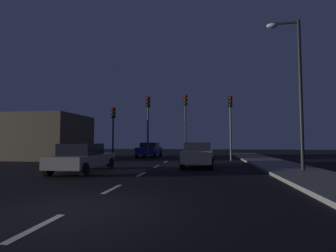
{
  "coord_description": "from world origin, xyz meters",
  "views": [
    {
      "loc": [
        3.05,
        -5.56,
        1.56
      ],
      "look_at": [
        0.26,
        13.41,
        2.73
      ],
      "focal_mm": 27.35,
      "sensor_mm": 36.0,
      "label": 1
    }
  ],
  "objects_px": {
    "traffic_signal_far_right": "(230,116)",
    "street_lamp_right": "(296,81)",
    "car_adjacent_lane": "(83,158)",
    "car_oncoming_far": "(149,150)",
    "car_stopped_ahead": "(198,154)",
    "traffic_signal_far_left": "(113,123)",
    "traffic_signal_center_right": "(185,115)",
    "traffic_signal_center_left": "(148,116)"
  },
  "relations": [
    {
      "from": "traffic_signal_far_left",
      "to": "car_adjacent_lane",
      "type": "height_order",
      "value": "traffic_signal_far_left"
    },
    {
      "from": "traffic_signal_far_left",
      "to": "traffic_signal_far_right",
      "type": "xyz_separation_m",
      "value": [
        9.92,
        0.0,
        0.47
      ]
    },
    {
      "from": "car_stopped_ahead",
      "to": "car_oncoming_far",
      "type": "bearing_deg",
      "value": 118.82
    },
    {
      "from": "traffic_signal_center_left",
      "to": "car_adjacent_lane",
      "type": "relative_size",
      "value": 1.21
    },
    {
      "from": "traffic_signal_far_right",
      "to": "car_adjacent_lane",
      "type": "bearing_deg",
      "value": -132.8
    },
    {
      "from": "traffic_signal_far_left",
      "to": "traffic_signal_center_right",
      "type": "height_order",
      "value": "traffic_signal_center_right"
    },
    {
      "from": "car_adjacent_lane",
      "to": "car_oncoming_far",
      "type": "relative_size",
      "value": 1.08
    },
    {
      "from": "traffic_signal_far_left",
      "to": "car_oncoming_far",
      "type": "xyz_separation_m",
      "value": [
        2.3,
        4.17,
        -2.42
      ]
    },
    {
      "from": "traffic_signal_center_right",
      "to": "car_adjacent_lane",
      "type": "bearing_deg",
      "value": -117.19
    },
    {
      "from": "traffic_signal_center_right",
      "to": "traffic_signal_far_right",
      "type": "xyz_separation_m",
      "value": [
        3.65,
        -0.0,
        -0.13
      ]
    },
    {
      "from": "car_adjacent_lane",
      "to": "traffic_signal_far_left",
      "type": "bearing_deg",
      "value": 101.01
    },
    {
      "from": "car_stopped_ahead",
      "to": "car_adjacent_lane",
      "type": "distance_m",
      "value": 6.8
    },
    {
      "from": "traffic_signal_far_left",
      "to": "street_lamp_right",
      "type": "distance_m",
      "value": 14.62
    },
    {
      "from": "car_oncoming_far",
      "to": "traffic_signal_far_right",
      "type": "bearing_deg",
      "value": -28.72
    },
    {
      "from": "car_stopped_ahead",
      "to": "car_oncoming_far",
      "type": "height_order",
      "value": "car_stopped_ahead"
    },
    {
      "from": "traffic_signal_far_left",
      "to": "traffic_signal_far_right",
      "type": "bearing_deg",
      "value": 0.01
    },
    {
      "from": "traffic_signal_far_right",
      "to": "car_stopped_ahead",
      "type": "xyz_separation_m",
      "value": [
        -2.46,
        -5.21,
        -2.88
      ]
    },
    {
      "from": "car_stopped_ahead",
      "to": "car_adjacent_lane",
      "type": "relative_size",
      "value": 0.95
    },
    {
      "from": "traffic_signal_far_right",
      "to": "street_lamp_right",
      "type": "relative_size",
      "value": 0.68
    },
    {
      "from": "car_oncoming_far",
      "to": "car_stopped_ahead",
      "type": "bearing_deg",
      "value": -61.18
    },
    {
      "from": "car_stopped_ahead",
      "to": "traffic_signal_center_right",
      "type": "bearing_deg",
      "value": 102.88
    },
    {
      "from": "traffic_signal_far_right",
      "to": "street_lamp_right",
      "type": "xyz_separation_m",
      "value": [
        2.52,
        -7.57,
        0.95
      ]
    },
    {
      "from": "traffic_signal_far_right",
      "to": "traffic_signal_center_left",
      "type": "bearing_deg",
      "value": 180.0
    },
    {
      "from": "car_adjacent_lane",
      "to": "car_oncoming_far",
      "type": "bearing_deg",
      "value": 87.46
    },
    {
      "from": "traffic_signal_center_right",
      "to": "car_stopped_ahead",
      "type": "xyz_separation_m",
      "value": [
        1.19,
        -5.21,
        -3.01
      ]
    },
    {
      "from": "traffic_signal_far_left",
      "to": "traffic_signal_far_right",
      "type": "height_order",
      "value": "traffic_signal_far_right"
    },
    {
      "from": "car_stopped_ahead",
      "to": "car_oncoming_far",
      "type": "xyz_separation_m",
      "value": [
        -5.16,
        9.38,
        -0.02
      ]
    },
    {
      "from": "traffic_signal_far_right",
      "to": "traffic_signal_far_left",
      "type": "bearing_deg",
      "value": -179.99
    },
    {
      "from": "traffic_signal_center_left",
      "to": "traffic_signal_center_right",
      "type": "bearing_deg",
      "value": 0.0
    },
    {
      "from": "traffic_signal_center_left",
      "to": "traffic_signal_far_left",
      "type": "bearing_deg",
      "value": -179.97
    },
    {
      "from": "traffic_signal_center_right",
      "to": "traffic_signal_far_right",
      "type": "relative_size",
      "value": 1.04
    },
    {
      "from": "traffic_signal_far_left",
      "to": "car_adjacent_lane",
      "type": "xyz_separation_m",
      "value": [
        1.72,
        -8.85,
        -2.43
      ]
    },
    {
      "from": "traffic_signal_far_left",
      "to": "car_adjacent_lane",
      "type": "distance_m",
      "value": 9.34
    },
    {
      "from": "car_adjacent_lane",
      "to": "car_oncoming_far",
      "type": "height_order",
      "value": "car_oncoming_far"
    },
    {
      "from": "car_oncoming_far",
      "to": "street_lamp_right",
      "type": "xyz_separation_m",
      "value": [
        10.13,
        -11.74,
        3.85
      ]
    },
    {
      "from": "car_oncoming_far",
      "to": "traffic_signal_far_left",
      "type": "bearing_deg",
      "value": -118.84
    },
    {
      "from": "traffic_signal_center_left",
      "to": "traffic_signal_center_right",
      "type": "xyz_separation_m",
      "value": [
        3.19,
        0.0,
        0.05
      ]
    },
    {
      "from": "traffic_signal_far_right",
      "to": "car_oncoming_far",
      "type": "distance_m",
      "value": 9.16
    },
    {
      "from": "car_adjacent_lane",
      "to": "car_oncoming_far",
      "type": "xyz_separation_m",
      "value": [
        0.58,
        13.02,
        0.01
      ]
    },
    {
      "from": "traffic_signal_far_left",
      "to": "car_oncoming_far",
      "type": "height_order",
      "value": "traffic_signal_far_left"
    },
    {
      "from": "traffic_signal_far_left",
      "to": "traffic_signal_center_right",
      "type": "xyz_separation_m",
      "value": [
        6.27,
        0.0,
        0.61
      ]
    },
    {
      "from": "traffic_signal_far_right",
      "to": "traffic_signal_center_right",
      "type": "bearing_deg",
      "value": 179.99
    }
  ]
}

